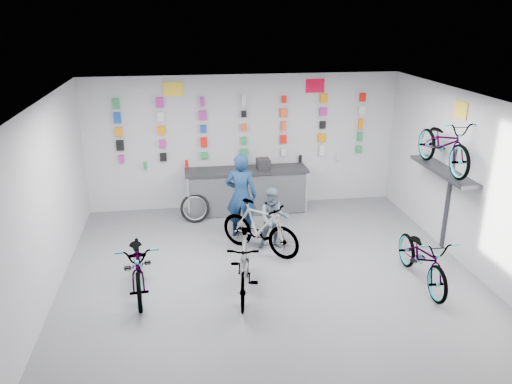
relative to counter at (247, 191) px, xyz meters
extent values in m
plane|color=#57575D|center=(0.00, -3.54, -0.49)|extent=(8.00, 8.00, 0.00)
plane|color=white|center=(0.00, -3.54, 2.51)|extent=(8.00, 8.00, 0.00)
plane|color=#B9B9BC|center=(0.00, 0.46, 1.01)|extent=(7.00, 0.00, 7.00)
plane|color=#B9B9BC|center=(-3.50, -3.54, 1.01)|extent=(0.00, 8.00, 8.00)
plane|color=#B9B9BC|center=(3.50, -3.54, 1.01)|extent=(0.00, 8.00, 8.00)
cube|color=black|center=(0.00, 0.01, -0.04)|extent=(2.60, 0.60, 0.90)
cube|color=silver|center=(0.00, -0.29, -0.01)|extent=(2.60, 0.02, 0.90)
cube|color=silver|center=(-1.30, -0.29, -0.01)|extent=(0.04, 0.04, 0.96)
cube|color=silver|center=(1.30, -0.29, -0.01)|extent=(0.04, 0.04, 0.96)
cube|color=black|center=(0.00, 0.01, 0.48)|extent=(2.70, 0.66, 0.06)
cube|color=#AA2189|center=(-2.70, 0.39, 0.76)|extent=(0.11, 0.06, 0.16)
cube|color=black|center=(-1.80, 0.39, 0.76)|extent=(0.14, 0.06, 0.18)
cube|color=#228649|center=(-0.90, 0.39, 0.76)|extent=(0.16, 0.06, 0.14)
cube|color=#228649|center=(0.00, 0.39, 0.76)|extent=(0.16, 0.06, 0.22)
cube|color=silver|center=(0.90, 0.39, 0.76)|extent=(0.10, 0.06, 0.16)
cube|color=silver|center=(1.80, 0.39, 0.76)|extent=(0.11, 0.06, 0.23)
cube|color=#228649|center=(2.70, 0.39, 0.76)|extent=(0.13, 0.06, 0.15)
cube|color=black|center=(-2.70, 0.39, 1.06)|extent=(0.16, 0.06, 0.22)
cube|color=#AA2189|center=(-1.80, 0.39, 1.06)|extent=(0.15, 0.06, 0.17)
cube|color=red|center=(-0.90, 0.39, 1.06)|extent=(0.14, 0.06, 0.21)
cube|color=#228649|center=(0.00, 0.39, 1.06)|extent=(0.10, 0.06, 0.17)
cube|color=red|center=(0.90, 0.39, 1.06)|extent=(0.14, 0.06, 0.19)
cube|color=orange|center=(1.80, 0.39, 1.06)|extent=(0.17, 0.06, 0.19)
cube|color=#228649|center=(2.70, 0.39, 1.06)|extent=(0.11, 0.06, 0.20)
cube|color=orange|center=(-2.70, 0.39, 1.36)|extent=(0.15, 0.06, 0.18)
cube|color=orange|center=(-1.80, 0.39, 1.36)|extent=(0.15, 0.06, 0.18)
cube|color=#113EA6|center=(-0.90, 0.39, 1.36)|extent=(0.13, 0.06, 0.17)
cube|color=#FF4923|center=(0.00, 0.39, 1.36)|extent=(0.11, 0.06, 0.15)
cube|color=#FF4923|center=(0.90, 0.39, 1.36)|extent=(0.10, 0.06, 0.23)
cube|color=black|center=(1.80, 0.39, 1.36)|extent=(0.13, 0.06, 0.17)
cube|color=orange|center=(2.70, 0.39, 1.36)|extent=(0.10, 0.06, 0.24)
cube|color=#113EA6|center=(-2.70, 0.39, 1.66)|extent=(0.14, 0.06, 0.23)
cube|color=silver|center=(-1.80, 0.39, 1.66)|extent=(0.15, 0.06, 0.20)
cube|color=#AA2189|center=(-0.90, 0.39, 1.66)|extent=(0.16, 0.06, 0.20)
cube|color=black|center=(0.00, 0.39, 1.66)|extent=(0.11, 0.06, 0.14)
cube|color=#FF4923|center=(0.90, 0.39, 1.66)|extent=(0.16, 0.06, 0.18)
cube|color=#AA2189|center=(1.80, 0.39, 1.66)|extent=(0.17, 0.06, 0.18)
cube|color=silver|center=(2.70, 0.39, 1.66)|extent=(0.14, 0.06, 0.19)
cube|color=#228649|center=(-2.70, 0.39, 1.96)|extent=(0.13, 0.06, 0.22)
cube|color=#AA2189|center=(-1.80, 0.39, 1.96)|extent=(0.15, 0.06, 0.22)
cube|color=#AA2189|center=(-0.90, 0.39, 1.96)|extent=(0.09, 0.06, 0.21)
cube|color=silver|center=(0.00, 0.39, 1.96)|extent=(0.10, 0.06, 0.21)
cube|color=red|center=(0.90, 0.39, 1.96)|extent=(0.09, 0.06, 0.15)
cube|color=orange|center=(1.80, 0.39, 1.96)|extent=(0.17, 0.06, 0.19)
cube|color=red|center=(2.70, 0.39, 1.96)|extent=(0.13, 0.06, 0.19)
cylinder|color=#228649|center=(-2.20, 0.37, 0.59)|extent=(0.07, 0.07, 0.16)
cylinder|color=red|center=(-1.30, 0.37, 0.59)|extent=(0.07, 0.07, 0.16)
cylinder|color=red|center=(0.40, 0.37, 0.59)|extent=(0.07, 0.07, 0.16)
cylinder|color=black|center=(1.30, 0.37, 0.59)|extent=(0.07, 0.07, 0.16)
cylinder|color=silver|center=(2.20, 0.37, 0.59)|extent=(0.07, 0.07, 0.16)
cube|color=#333338|center=(3.30, -2.34, 1.06)|extent=(0.38, 1.90, 0.06)
cube|color=#333338|center=(3.48, -2.34, 0.51)|extent=(0.04, 0.10, 2.00)
cube|color=yellow|center=(-1.50, 0.44, 2.23)|extent=(0.42, 0.02, 0.30)
cube|color=red|center=(1.60, 0.44, 2.23)|extent=(0.42, 0.02, 0.30)
cube|color=yellow|center=(3.48, -2.34, 2.16)|extent=(0.02, 0.40, 0.30)
imported|color=gray|center=(-2.16, -3.09, 0.00)|extent=(0.81, 1.89, 0.97)
imported|color=gray|center=(-0.50, -3.44, 0.02)|extent=(0.75, 1.73, 1.01)
imported|color=gray|center=(2.46, -3.54, -0.02)|extent=(0.66, 1.79, 0.93)
imported|color=gray|center=(-0.02, -2.03, 0.02)|extent=(1.56, 1.47, 1.01)
imported|color=gray|center=(3.25, -2.34, 1.57)|extent=(0.63, 1.80, 0.95)
imported|color=#112A4D|center=(-0.27, -1.25, 0.37)|extent=(0.72, 0.58, 1.71)
imported|color=slate|center=(0.26, -1.90, 0.12)|extent=(0.63, 0.51, 1.21)
torus|color=black|center=(-1.17, -0.37, -0.19)|extent=(0.64, 0.30, 0.61)
torus|color=silver|center=(-1.17, -0.37, -0.19)|extent=(0.52, 0.22, 0.49)
cube|color=black|center=(0.37, 0.01, 0.62)|extent=(0.29, 0.31, 0.22)
camera|label=1|loc=(-1.37, -10.38, 3.81)|focal=35.00mm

